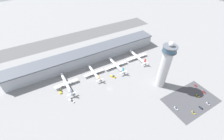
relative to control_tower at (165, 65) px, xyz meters
name	(u,v)px	position (x,y,z in m)	size (l,w,h in m)	color
ground_plane	(109,89)	(-63.02, 26.08, -32.58)	(1000.00, 1000.00, 0.00)	gray
terminal_building	(88,56)	(-63.02, 96.08, -22.76)	(237.26, 25.00, 19.44)	#A3A8B2
runway_strip	(72,38)	(-63.02, 180.96, -32.58)	(355.88, 44.00, 0.01)	#515154
control_tower	(165,65)	(0.00, 0.00, 0.00)	(16.72, 16.72, 65.36)	#BCBCC1
parking_lot_surface	(191,100)	(14.20, -39.11, -32.58)	(64.00, 40.00, 0.01)	#424247
airplane_gate_alpha	(66,83)	(-109.72, 59.26, -28.22)	(31.58, 43.35, 12.67)	silver
airplane_gate_bravo	(94,73)	(-68.70, 60.96, -28.81)	(30.33, 35.92, 11.56)	silver
airplane_gate_charlie	(116,65)	(-32.50, 60.05, -28.49)	(37.61, 40.21, 12.58)	silver
airplane_gate_delta	(137,57)	(8.53, 61.42, -28.63)	(37.20, 41.41, 12.30)	white
service_truck_catering	(113,77)	(-47.67, 43.26, -31.61)	(6.14, 8.17, 2.79)	black
service_truck_fuel	(71,101)	(-112.49, 31.20, -31.73)	(6.02, 8.05, 2.45)	black
service_truck_baggage	(60,91)	(-120.06, 53.22, -31.53)	(3.30, 8.44, 3.00)	black
car_black_suv	(198,96)	(27.28, -39.00, -32.00)	(1.84, 4.13, 1.49)	black
car_white_wagon	(176,108)	(-11.00, -38.66, -32.05)	(1.90, 4.61, 1.37)	black
car_grey_coupe	(208,104)	(27.41, -53.02, -31.96)	(1.90, 4.35, 1.58)	black
car_blue_compact	(193,113)	(1.68, -52.47, -32.05)	(1.90, 4.48, 1.36)	black
car_navy_sedan	(204,92)	(39.30, -39.31, -32.00)	(1.90, 4.47, 1.50)	black
car_yellow_taxi	(201,108)	(14.63, -52.52, -32.03)	(1.88, 4.76, 1.43)	black
car_red_hatchback	(195,86)	(39.37, -26.26, -31.97)	(1.73, 4.15, 1.58)	black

